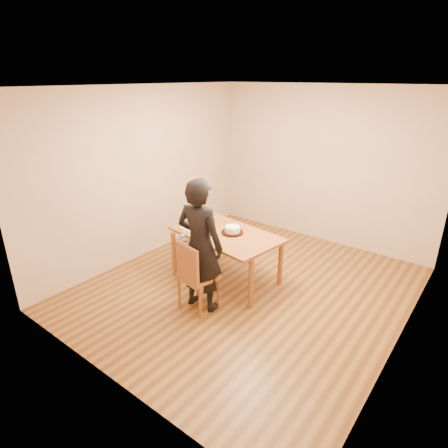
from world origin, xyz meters
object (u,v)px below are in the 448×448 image
Objects in this scene: dining_chair at (198,276)px; cake at (232,229)px; person at (200,246)px; cake_plate at (232,232)px; dining_table at (226,234)px.

dining_chair is 1.93× the size of cake.
person reaches higher than dining_chair.
dining_chair is 0.24× the size of person.
cake_plate is 0.79m from person.
cake is (-0.07, 0.82, 0.36)m from dining_chair.
cake_plate is (0.08, 0.05, 0.03)m from dining_table.
person is at bearing -84.49° from cake_plate.
cake reaches higher than dining_table.
dining_table is 4.90× the size of cake_plate.
dining_table is 0.88× the size of person.
dining_table is 7.07× the size of cake.
cake_plate reaches higher than dining_table.
person reaches higher than cake_plate.
dining_table is 3.67× the size of dining_chair.
dining_chair is 0.88m from cake_plate.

